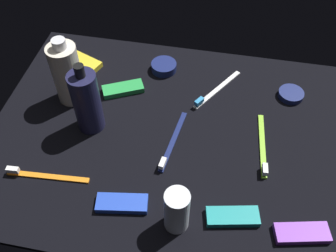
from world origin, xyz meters
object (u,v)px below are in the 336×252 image
snack_bar_purple (302,233)px  toothbrush_lime (263,148)px  lotion_bottle (87,102)px  toothbrush_navy (172,143)px  toothbrush_white (215,91)px  snack_bar_teal (233,217)px  snack_bar_blue (122,203)px  cream_tin_right (164,67)px  snack_bar_green (123,89)px  toothbrush_orange (43,175)px  bodywash_bottle (67,73)px  snack_bar_yellow (84,61)px  deodorant_stick (177,211)px  cream_tin_left (291,94)px

snack_bar_purple → toothbrush_lime: bearing=-80.0°
toothbrush_lime → snack_bar_purple: toothbrush_lime is taller
lotion_bottle → toothbrush_navy: bearing=173.2°
toothbrush_white → snack_bar_teal: (-7.37, 34.48, 0.14)cm
toothbrush_lime → snack_bar_blue: 33.86cm
toothbrush_white → cream_tin_right: size_ratio=2.32×
snack_bar_green → toothbrush_orange: bearing=44.3°
toothbrush_lime → toothbrush_white: same height
bodywash_bottle → toothbrush_lime: 49.17cm
bodywash_bottle → toothbrush_white: (-35.29, -8.52, -7.51)cm
toothbrush_lime → snack_bar_yellow: 53.63cm
deodorant_stick → toothbrush_navy: (4.43, -18.75, -4.68)cm
lotion_bottle → snack_bar_green: size_ratio=1.79×
lotion_bottle → snack_bar_yellow: bearing=-66.1°
deodorant_stick → cream_tin_right: deodorant_stick is taller
toothbrush_navy → toothbrush_white: 20.40cm
toothbrush_orange → cream_tin_left: bearing=-146.6°
toothbrush_orange → toothbrush_white: same height
cream_tin_left → cream_tin_right: 33.95cm
snack_bar_blue → cream_tin_right: cream_tin_right is taller
deodorant_stick → toothbrush_orange: deodorant_stick is taller
lotion_bottle → snack_bar_yellow: (9.22, -20.80, -7.35)cm
snack_bar_purple → lotion_bottle: bearing=-33.9°
lotion_bottle → snack_bar_teal: lotion_bottle is taller
snack_bar_blue → cream_tin_right: size_ratio=1.52×
toothbrush_navy → snack_bar_yellow: size_ratio=1.73×
toothbrush_white → snack_bar_green: toothbrush_white is taller
deodorant_stick → toothbrush_lime: 27.20cm
toothbrush_orange → snack_bar_blue: toothbrush_orange is taller
cream_tin_left → snack_bar_blue: bearing=48.2°
toothbrush_orange → cream_tin_left: 62.93cm
snack_bar_green → snack_bar_purple: size_ratio=1.00×
snack_bar_yellow → cream_tin_right: 22.32cm
toothbrush_navy → toothbrush_orange: same height
bodywash_bottle → deodorant_stick: 43.27cm
snack_bar_blue → snack_bar_yellow: same height
toothbrush_white → cream_tin_left: toothbrush_white is taller
toothbrush_orange → snack_bar_blue: bearing=169.7°
snack_bar_green → cream_tin_left: (-42.45, -6.26, 0.01)cm
snack_bar_green → cream_tin_right: bearing=-157.1°
toothbrush_white → snack_bar_teal: toothbrush_white is taller
bodywash_bottle → snack_bar_purple: size_ratio=1.72×
snack_bar_blue → snack_bar_green: bearing=-84.2°
snack_bar_green → cream_tin_right: cream_tin_right is taller
snack_bar_purple → snack_bar_yellow: 69.93cm
toothbrush_navy → snack_bar_purple: toothbrush_navy is taller
lotion_bottle → cream_tin_left: (-46.78, -18.70, -7.34)cm
snack_bar_purple → snack_bar_teal: (13.32, -0.92, 0.00)cm
toothbrush_navy → toothbrush_orange: 28.99cm
toothbrush_orange → snack_bar_purple: bearing=176.9°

